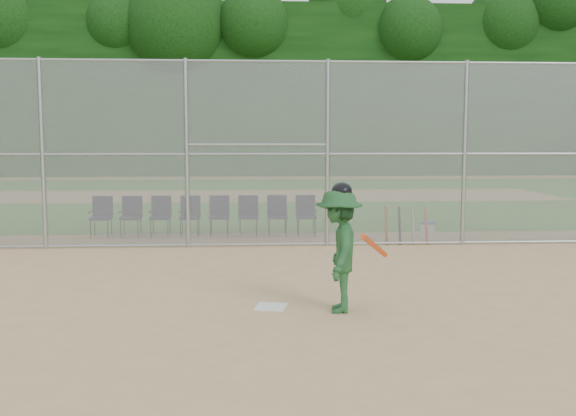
{
  "coord_description": "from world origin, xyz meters",
  "views": [
    {
      "loc": [
        -0.67,
        -8.73,
        2.28
      ],
      "look_at": [
        0.0,
        2.5,
        1.1
      ],
      "focal_mm": 40.0,
      "sensor_mm": 36.0,
      "label": 1
    }
  ],
  "objects": [
    {
      "name": "chair_3",
      "position": [
        -2.11,
        6.62,
        0.48
      ],
      "size": [
        0.54,
        0.52,
        0.96
      ],
      "primitive_type": null,
      "color": "#110F3A",
      "rests_on": "ground"
    },
    {
      "name": "chair_2",
      "position": [
        -2.81,
        6.62,
        0.48
      ],
      "size": [
        0.54,
        0.52,
        0.96
      ],
      "primitive_type": null,
      "color": "#110F3A",
      "rests_on": "ground"
    },
    {
      "name": "chair_0",
      "position": [
        -4.21,
        6.62,
        0.48
      ],
      "size": [
        0.54,
        0.52,
        0.96
      ],
      "primitive_type": null,
      "color": "#110F3A",
      "rests_on": "ground"
    },
    {
      "name": "chair_1",
      "position": [
        -3.51,
        6.62,
        0.48
      ],
      "size": [
        0.54,
        0.52,
        0.96
      ],
      "primitive_type": null,
      "color": "#110F3A",
      "rests_on": "ground"
    },
    {
      "name": "water_cooler",
      "position": [
        3.44,
        5.76,
        0.21
      ],
      "size": [
        0.33,
        0.33,
        0.42
      ],
      "color": "white",
      "rests_on": "ground"
    },
    {
      "name": "dirt_patch_far",
      "position": [
        0.0,
        18.0,
        0.01
      ],
      "size": [
        24.0,
        24.0,
        0.0
      ],
      "primitive_type": "plane",
      "color": "tan",
      "rests_on": "ground"
    },
    {
      "name": "chair_4",
      "position": [
        -1.41,
        6.62,
        0.48
      ],
      "size": [
        0.54,
        0.52,
        0.96
      ],
      "primitive_type": null,
      "color": "#110F3A",
      "rests_on": "ground"
    },
    {
      "name": "treeline",
      "position": [
        0.0,
        20.0,
        5.5
      ],
      "size": [
        81.0,
        60.0,
        11.0
      ],
      "color": "black",
      "rests_on": "ground"
    },
    {
      "name": "ground",
      "position": [
        0.0,
        0.0,
        0.0
      ],
      "size": [
        100.0,
        100.0,
        0.0
      ],
      "primitive_type": "plane",
      "color": "tan",
      "rests_on": "ground"
    },
    {
      "name": "chair_5",
      "position": [
        -0.71,
        6.62,
        0.48
      ],
      "size": [
        0.54,
        0.52,
        0.96
      ],
      "primitive_type": null,
      "color": "#110F3A",
      "rests_on": "ground"
    },
    {
      "name": "home_plate",
      "position": [
        -0.39,
        -0.1,
        0.01
      ],
      "size": [
        0.49,
        0.49,
        0.02
      ],
      "primitive_type": "cube",
      "rotation": [
        0.0,
        0.0,
        -0.23
      ],
      "color": "silver",
      "rests_on": "ground"
    },
    {
      "name": "chair_7",
      "position": [
        0.69,
        6.62,
        0.48
      ],
      "size": [
        0.54,
        0.52,
        0.96
      ],
      "primitive_type": null,
      "color": "#110F3A",
      "rests_on": "ground"
    },
    {
      "name": "spare_bats",
      "position": [
        2.79,
        5.16,
        0.42
      ],
      "size": [
        0.96,
        0.32,
        0.84
      ],
      "color": "#D84C14",
      "rests_on": "ground"
    },
    {
      "name": "backstop_fence",
      "position": [
        0.0,
        5.0,
        2.07
      ],
      "size": [
        16.09,
        0.09,
        4.0
      ],
      "color": "gray",
      "rests_on": "ground"
    },
    {
      "name": "grass_strip",
      "position": [
        0.0,
        18.0,
        0.01
      ],
      "size": [
        100.0,
        100.0,
        0.0
      ],
      "primitive_type": "plane",
      "color": "#2F6F21",
      "rests_on": "ground"
    },
    {
      "name": "batter_at_plate",
      "position": [
        0.51,
        -0.35,
        0.84
      ],
      "size": [
        1.02,
        1.33,
        1.74
      ],
      "color": "#205128",
      "rests_on": "ground"
    },
    {
      "name": "chair_6",
      "position": [
        -0.01,
        6.62,
        0.48
      ],
      "size": [
        0.54,
        0.52,
        0.96
      ],
      "primitive_type": null,
      "color": "#110F3A",
      "rests_on": "ground"
    }
  ]
}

